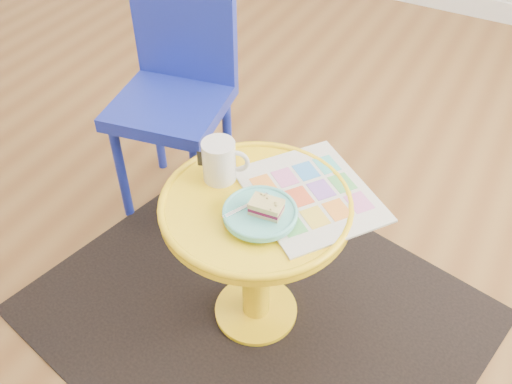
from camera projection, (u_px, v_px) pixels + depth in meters
The scene contains 10 objects.
floor at pixel (189, 169), 2.37m from camera, with size 4.00×4.00×0.00m, color brown.
room_walls at pixel (140, 11), 3.32m from camera, with size 4.00×4.00×4.00m.
rug at pixel (256, 312), 1.84m from camera, with size 1.30×1.10×0.01m, color black.
side_table at pixel (256, 238), 1.60m from camera, with size 0.52×0.52×0.49m.
chair at pixel (176, 83), 1.97m from camera, with size 0.43×0.43×0.83m.
newspaper at pixel (310, 194), 1.53m from camera, with size 0.37×0.31×0.01m, color silver.
mug at pixel (220, 160), 1.54m from camera, with size 0.13×0.09×0.12m.
plate at pixel (260, 214), 1.45m from camera, with size 0.19×0.19×0.02m.
cake_slice at pixel (266, 207), 1.43m from camera, with size 0.09×0.06×0.04m.
fork at pixel (248, 205), 1.46m from camera, with size 0.08×0.14×0.00m.
Camera 1 is at (1.11, -1.45, 1.54)m, focal length 40.00 mm.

